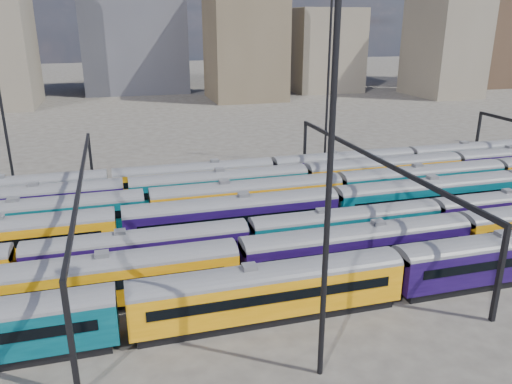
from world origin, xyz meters
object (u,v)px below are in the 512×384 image
object	(u,v)px
rake_0	(507,252)
rake_2	(248,235)
rake_1	(239,258)
mast_2	(330,167)

from	to	relation	value
rake_0	rake_2	distance (m)	22.81
rake_1	mast_2	xyz separation A→B (m)	(2.45, -12.00, 11.15)
mast_2	rake_0	bearing A→B (deg)	19.08
rake_2	mast_2	xyz separation A→B (m)	(0.26, -17.00, 11.38)
rake_0	rake_2	world-z (taller)	rake_0
rake_1	rake_2	world-z (taller)	rake_1
rake_0	rake_2	bearing A→B (deg)	154.00
rake_0	rake_2	size ratio (longest dim) A/B	1.25
rake_0	rake_1	size ratio (longest dim) A/B	1.15
rake_1	mast_2	size ratio (longest dim) A/B	5.11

